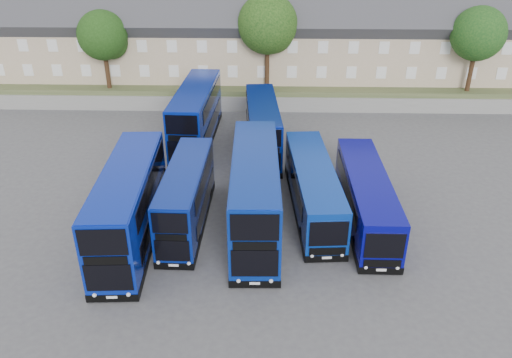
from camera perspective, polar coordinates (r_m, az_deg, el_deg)
The scene contains 15 objects.
ground at distance 29.51m, azimuth -3.11°, elevation -8.34°, with size 120.00×120.00×0.00m, color #4A4A4F.
retaining_wall at distance 50.61m, azimuth -1.06°, elevation 8.57°, with size 70.00×0.40×1.50m, color slate.
earth_bank at distance 60.07m, azimuth -0.64°, elevation 11.92°, with size 80.00×20.00×2.00m, color #42512D.
terrace_row at distance 54.83m, azimuth 2.44°, elevation 16.38°, with size 60.00×10.40×11.20m.
dd_front_left at distance 30.31m, azimuth -14.24°, elevation -3.05°, with size 3.33×11.76×4.62m.
dd_front_mid at distance 31.32m, azimuth -7.94°, elevation -2.13°, with size 2.41×9.81×3.88m.
dd_front_right at distance 30.46m, azimuth -0.11°, elevation -1.76°, with size 3.07×12.13×4.79m.
dd_rear_left at distance 43.22m, azimuth -6.83°, elevation 7.19°, with size 3.18×12.03×4.74m.
dd_rear_right at distance 41.03m, azimuth 0.75°, elevation 5.82°, with size 3.18×10.65×4.17m.
coach_east_a at distance 32.88m, azimuth 6.52°, elevation -1.13°, with size 3.31×11.96×3.23m.
coach_east_b at distance 32.41m, azimuth 12.43°, elevation -2.15°, with size 2.48×11.67×3.19m.
tree_west at distance 52.46m, azimuth -16.94°, elevation 15.25°, with size 4.80×4.80×7.65m.
tree_mid at distance 50.23m, azimuth 1.50°, elevation 17.06°, with size 5.76×5.76×9.18m.
tree_east at distance 53.69m, azimuth 24.14°, elevation 14.72°, with size 5.12×5.12×8.16m.
tree_far at distance 62.32m, azimuth 27.24°, elevation 15.95°, with size 5.44×5.44×8.67m.
Camera 1 is at (2.24, -23.76, 17.35)m, focal length 35.00 mm.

